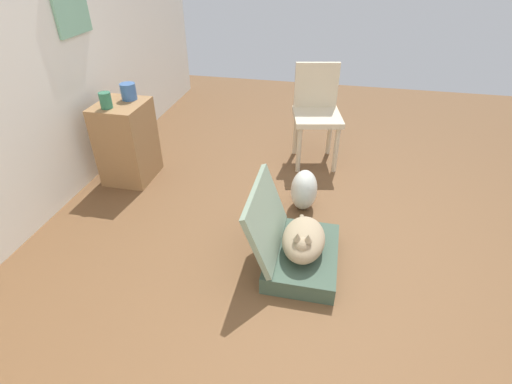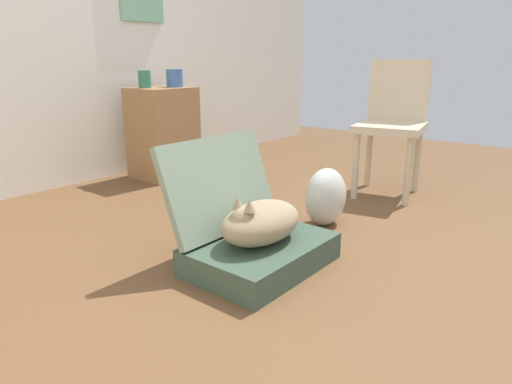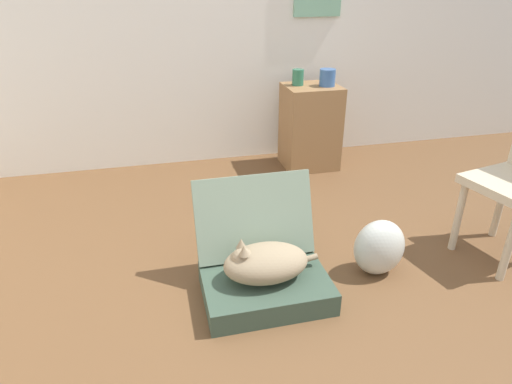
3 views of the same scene
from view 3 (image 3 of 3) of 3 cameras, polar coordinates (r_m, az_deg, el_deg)
The scene contains 9 objects.
ground_plane at distance 2.35m, azimuth 5.73°, elevation -15.28°, with size 7.68×7.68×0.00m, color brown.
wall_back at distance 3.97m, azimuth -4.78°, elevation 22.41°, with size 6.40×0.15×2.60m.
suitcase_base at distance 2.41m, azimuth 1.24°, elevation -12.06°, with size 0.65×0.47×0.13m, color #384C3D.
suitcase_lid at distance 2.45m, azimuth -0.20°, elevation -3.21°, with size 0.65×0.47×0.04m, color gray.
cat at distance 2.31m, azimuth 1.08°, elevation -8.98°, with size 0.52×0.28×0.24m.
plastic_bag_white at distance 2.62m, azimuth 15.42°, elevation -6.83°, with size 0.29×0.21×0.33m, color silver.
side_table at distance 3.93m, azimuth 6.90°, elevation 8.24°, with size 0.45×0.40×0.71m, color olive.
vase_tall at distance 3.83m, azimuth 5.37°, elevation 14.35°, with size 0.10×0.10×0.13m, color #2D7051.
vase_short at distance 3.83m, azimuth 9.09°, elevation 14.21°, with size 0.13×0.13×0.14m, color #38609E.
Camera 3 is at (-0.64, -1.65, 1.55)m, focal length 31.39 mm.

